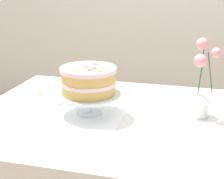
{
  "coord_description": "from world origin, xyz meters",
  "views": [
    {
      "loc": [
        0.3,
        -1.38,
        1.32
      ],
      "look_at": [
        -0.07,
        -0.01,
        0.86
      ],
      "focal_mm": 54.38,
      "sensor_mm": 36.0,
      "label": 1
    }
  ],
  "objects_px": {
    "dining_table": "(125,137)",
    "cake_stand": "(89,97)",
    "layer_cake": "(88,80)",
    "flower_vase": "(202,88)"
  },
  "relations": [
    {
      "from": "dining_table",
      "to": "flower_vase",
      "type": "relative_size",
      "value": 4.02
    },
    {
      "from": "flower_vase",
      "to": "layer_cake",
      "type": "bearing_deg",
      "value": -168.1
    },
    {
      "from": "dining_table",
      "to": "flower_vase",
      "type": "height_order",
      "value": "flower_vase"
    },
    {
      "from": "cake_stand",
      "to": "dining_table",
      "type": "bearing_deg",
      "value": 0.98
    },
    {
      "from": "dining_table",
      "to": "cake_stand",
      "type": "relative_size",
      "value": 4.83
    },
    {
      "from": "layer_cake",
      "to": "flower_vase",
      "type": "bearing_deg",
      "value": 11.9
    },
    {
      "from": "dining_table",
      "to": "cake_stand",
      "type": "distance_m",
      "value": 0.24
    },
    {
      "from": "layer_cake",
      "to": "flower_vase",
      "type": "xyz_separation_m",
      "value": [
        0.48,
        0.1,
        -0.03
      ]
    },
    {
      "from": "cake_stand",
      "to": "flower_vase",
      "type": "bearing_deg",
      "value": 11.89
    },
    {
      "from": "cake_stand",
      "to": "flower_vase",
      "type": "xyz_separation_m",
      "value": [
        0.48,
        0.1,
        0.05
      ]
    }
  ]
}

